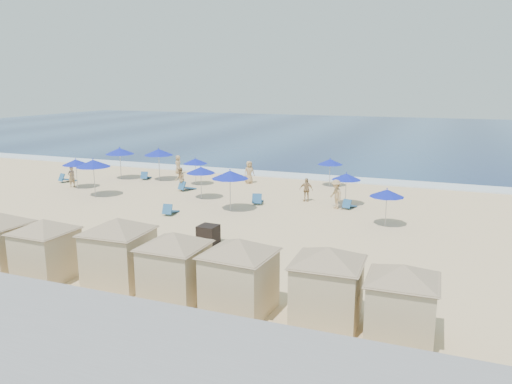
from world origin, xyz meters
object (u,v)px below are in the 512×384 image
(trash_bin, at_px, (208,234))
(beachgoer_2, at_px, (306,190))
(beachgoer_1, at_px, (180,179))
(umbrella_0, at_px, (120,151))
(umbrella_7, at_px, (330,162))
(beachgoer_0, at_px, (72,177))
(beachgoer_5, at_px, (178,164))
(cabana_1, at_px, (45,241))
(beachgoer_4, at_px, (249,172))
(cabana_3, at_px, (174,257))
(umbrella_6, at_px, (201,170))
(cabana_5, at_px, (328,275))
(umbrella_1, at_px, (76,162))
(cabana_0, at_px, (2,233))
(umbrella_3, at_px, (93,163))
(umbrella_2, at_px, (159,152))
(cabana_2, at_px, (118,243))
(cabana_4, at_px, (239,266))
(beachgoer_3, at_px, (336,194))
(umbrella_5, at_px, (230,175))
(umbrella_8, at_px, (346,177))
(cabana_6, at_px, (402,293))
(umbrella_9, at_px, (387,193))

(trash_bin, xyz_separation_m, beachgoer_2, (1.98, 10.36, 0.33))
(beachgoer_1, xyz_separation_m, beachgoer_2, (9.40, 0.26, -0.08))
(umbrella_0, height_order, umbrella_7, umbrella_0)
(beachgoer_0, bearing_deg, beachgoer_5, 165.10)
(cabana_1, distance_m, beachgoer_4, 20.97)
(cabana_3, xyz_separation_m, umbrella_0, (-16.11, 18.59, 0.70))
(beachgoer_2, bearing_deg, cabana_3, -90.17)
(cabana_1, height_order, beachgoer_1, cabana_1)
(umbrella_6, bearing_deg, beachgoer_0, -179.29)
(cabana_5, height_order, umbrella_1, cabana_5)
(umbrella_1, bearing_deg, cabana_0, -58.97)
(cabana_3, bearing_deg, beachgoer_2, 89.53)
(umbrella_3, distance_m, beachgoer_1, 6.08)
(umbrella_0, relative_size, umbrella_2, 1.00)
(umbrella_2, bearing_deg, umbrella_7, 11.62)
(cabana_2, relative_size, cabana_4, 1.03)
(umbrella_6, relative_size, beachgoer_0, 1.44)
(umbrella_2, relative_size, umbrella_7, 1.22)
(umbrella_3, bearing_deg, trash_bin, -27.96)
(beachgoer_2, relative_size, beachgoer_4, 0.89)
(beachgoer_3, bearing_deg, beachgoer_2, -159.68)
(umbrella_2, bearing_deg, cabana_4, -51.38)
(cabana_3, relative_size, beachgoer_0, 2.81)
(umbrella_6, bearing_deg, cabana_2, -74.46)
(umbrella_1, relative_size, umbrella_5, 0.86)
(cabana_3, distance_m, umbrella_7, 21.93)
(umbrella_6, xyz_separation_m, beachgoer_1, (-2.60, 1.66, -1.11))
(umbrella_1, bearing_deg, umbrella_6, 1.60)
(cabana_1, distance_m, cabana_4, 8.33)
(cabana_0, distance_m, beachgoer_3, 18.66)
(beachgoer_5, bearing_deg, umbrella_8, 33.36)
(beachgoer_2, bearing_deg, cabana_2, -99.58)
(umbrella_2, distance_m, beachgoer_2, 13.32)
(beachgoer_1, bearing_deg, beachgoer_3, 49.37)
(umbrella_5, xyz_separation_m, beachgoer_5, (-9.52, 10.03, -1.45))
(umbrella_2, bearing_deg, umbrella_3, -98.62)
(cabana_6, bearing_deg, cabana_5, 172.18)
(umbrella_6, bearing_deg, beachgoer_5, 129.19)
(beachgoer_3, bearing_deg, umbrella_9, 9.42)
(trash_bin, bearing_deg, cabana_1, -118.89)
(umbrella_8, bearing_deg, umbrella_1, -174.07)
(cabana_3, relative_size, beachgoer_2, 2.84)
(umbrella_9, bearing_deg, cabana_5, -91.44)
(umbrella_9, bearing_deg, cabana_0, -138.80)
(beachgoer_1, bearing_deg, umbrella_0, -144.01)
(cabana_3, bearing_deg, umbrella_9, 64.94)
(umbrella_7, xyz_separation_m, umbrella_8, (2.35, -5.51, -0.02))
(umbrella_0, bearing_deg, trash_bin, -40.92)
(beachgoer_0, relative_size, beachgoer_2, 1.01)
(cabana_1, relative_size, beachgoer_3, 2.36)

